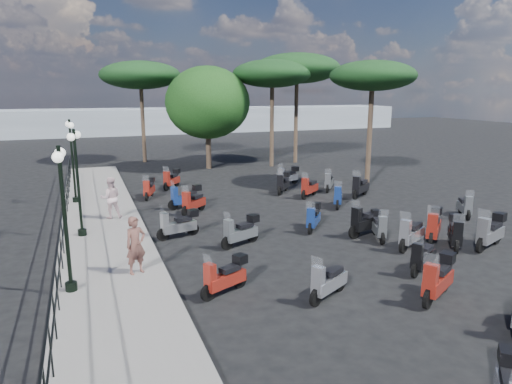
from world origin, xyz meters
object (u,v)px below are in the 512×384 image
object	(u,v)px
scooter_12	(422,258)
pine_0	(272,74)
pedestrian_far	(111,198)
pine_3	(373,76)
lamp_post_0	(64,210)
broadleaf_tree	(208,103)
scooter_26	(465,207)
scooter_15	(309,188)
scooter_7	(241,232)
scooter_14	(338,197)
scooter_27	(329,183)
scooter_20	(379,227)
scooter_6	(438,280)
lamp_post_2	(72,156)
scooter_22	(283,183)
scooter_24	(434,226)
scooter_3	(178,225)
scooter_19	(411,235)
lamp_post_1	(77,176)
scooter_9	(186,197)
scooter_25	(490,232)
scooter_4	(193,203)
woman	(136,245)
scooter_1	(328,282)
pine_1	(297,69)
pine_2	(140,75)
scooter_13	(366,222)
scooter_2	(225,277)
scooter_16	(288,176)
scooter_10	(172,180)
scooter_8	(313,218)
scooter_5	(149,189)
scooter_18	(455,233)

from	to	relation	value
scooter_12	pine_0	distance (m)	20.46
pedestrian_far	pine_3	bearing A→B (deg)	-169.29
lamp_post_0	broadleaf_tree	world-z (taller)	broadleaf_tree
scooter_26	pedestrian_far	bearing A→B (deg)	12.10
lamp_post_0	scooter_15	xyz separation A→B (m)	(10.92, 7.82, -1.83)
scooter_7	scooter_15	bearing A→B (deg)	-67.60
pedestrian_far	scooter_12	world-z (taller)	pedestrian_far
scooter_14	scooter_27	distance (m)	3.44
scooter_20	scooter_6	bearing A→B (deg)	94.62
lamp_post_2	lamp_post_0	bearing A→B (deg)	-98.06
scooter_22	scooter_27	size ratio (longest dim) A/B	1.01
lamp_post_2	pine_0	bearing A→B (deg)	21.36
scooter_27	broadleaf_tree	distance (m)	10.84
broadleaf_tree	scooter_12	bearing A→B (deg)	-87.07
pedestrian_far	scooter_24	distance (m)	12.34
scooter_3	scooter_19	world-z (taller)	scooter_19
scooter_3	lamp_post_2	bearing A→B (deg)	14.78
pedestrian_far	scooter_14	distance (m)	9.87
scooter_6	scooter_7	bearing A→B (deg)	0.89
lamp_post_1	scooter_26	bearing A→B (deg)	2.63
scooter_6	scooter_9	bearing A→B (deg)	-10.24
pedestrian_far	scooter_25	xyz separation A→B (m)	(11.65, -7.89, -0.43)
scooter_9	scooter_4	bearing A→B (deg)	171.06
scooter_7	pine_0	distance (m)	17.96
woman	scooter_1	world-z (taller)	woman
scooter_1	scooter_9	distance (m)	10.47
scooter_3	scooter_6	xyz separation A→B (m)	(5.13, -7.26, 0.04)
woman	scooter_9	bearing A→B (deg)	46.20
scooter_20	pine_1	bearing A→B (deg)	-83.45
scooter_6	pine_3	size ratio (longest dim) A/B	0.24
lamp_post_2	pine_0	distance (m)	15.20
scooter_4	pine_2	xyz separation A→B (m)	(0.01, 15.69, 5.80)
scooter_13	scooter_22	distance (m)	7.61
scooter_27	scooter_22	bearing A→B (deg)	26.63
scooter_2	scooter_6	xyz separation A→B (m)	(4.94, -2.22, 0.07)
pedestrian_far	scooter_6	size ratio (longest dim) A/B	1.04
scooter_13	scooter_15	distance (m)	6.31
scooter_4	scooter_16	world-z (taller)	scooter_4
scooter_15	scooter_24	bearing A→B (deg)	148.78
scooter_24	scooter_26	xyz separation A→B (m)	(3.49, 2.07, -0.11)
scooter_4	scooter_19	bearing A→B (deg)	177.22
scooter_10	scooter_16	bearing A→B (deg)	-153.80
scooter_8	scooter_25	size ratio (longest dim) A/B	0.73
scooter_20	scooter_12	bearing A→B (deg)	100.89
scooter_5	scooter_19	bearing A→B (deg)	144.63
scooter_3	scooter_13	world-z (taller)	scooter_13
scooter_10	scooter_18	xyz separation A→B (m)	(7.12, -12.98, 0.02)
scooter_16	scooter_18	distance (m)	11.59
woman	broadleaf_tree	size ratio (longest dim) A/B	0.24
scooter_22	scooter_25	world-z (taller)	scooter_25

